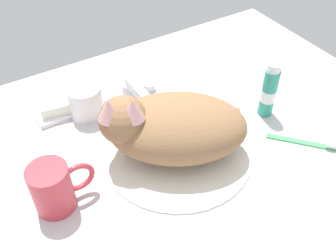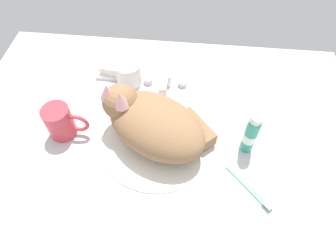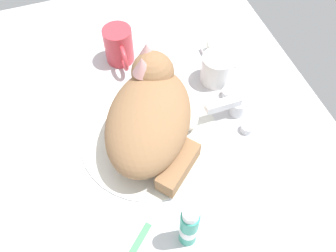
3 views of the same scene
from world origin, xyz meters
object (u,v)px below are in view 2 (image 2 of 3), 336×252
(cat, at_px, (152,121))
(toothbrush, at_px, (251,189))
(faucet, at_px, (165,81))
(soap_bar, at_px, (111,68))
(rinse_cup, at_px, (129,74))
(coffee_mug, at_px, (60,123))
(toothpaste_bottle, at_px, (251,134))

(cat, height_order, toothbrush, cat)
(faucet, distance_m, soap_bar, 0.18)
(toothbrush, bearing_deg, faucet, 127.23)
(faucet, relative_size, soap_bar, 2.09)
(rinse_cup, relative_size, soap_bar, 1.17)
(coffee_mug, height_order, toothbrush, coffee_mug)
(soap_bar, bearing_deg, faucet, -12.79)
(rinse_cup, height_order, toothbrush, rinse_cup)
(faucet, relative_size, cat, 0.42)
(cat, relative_size, coffee_mug, 2.79)
(faucet, distance_m, coffee_mug, 0.32)
(rinse_cup, xyz_separation_m, toothbrush, (0.35, -0.32, -0.03))
(faucet, height_order, cat, cat)
(faucet, distance_m, toothpaste_bottle, 0.31)
(toothpaste_bottle, xyz_separation_m, toothbrush, (0.01, -0.12, -0.06))
(faucet, bearing_deg, toothpaste_bottle, -39.98)
(rinse_cup, bearing_deg, faucet, -2.71)
(coffee_mug, relative_size, toothpaste_bottle, 0.87)
(cat, relative_size, toothpaste_bottle, 2.43)
(cat, xyz_separation_m, soap_bar, (-0.16, 0.23, -0.05))
(cat, xyz_separation_m, toothbrush, (0.25, -0.13, -0.07))
(coffee_mug, xyz_separation_m, toothbrush, (0.49, -0.11, -0.04))
(toothpaste_bottle, height_order, toothbrush, toothpaste_bottle)
(coffee_mug, height_order, rinse_cup, coffee_mug)
(faucet, bearing_deg, cat, -93.69)
(cat, bearing_deg, toothbrush, -26.66)
(coffee_mug, bearing_deg, toothpaste_bottle, 0.76)
(cat, relative_size, soap_bar, 4.98)
(coffee_mug, xyz_separation_m, rinse_cup, (0.14, 0.21, -0.01))
(coffee_mug, height_order, soap_bar, coffee_mug)
(faucet, height_order, coffee_mug, coffee_mug)
(faucet, bearing_deg, coffee_mug, -140.96)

